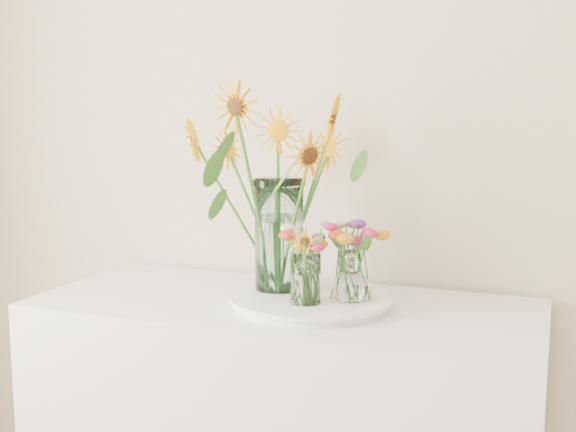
# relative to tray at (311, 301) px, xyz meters

# --- Properties ---
(tray) EXTENTS (0.42, 0.42, 0.02)m
(tray) POSITION_rel_tray_xyz_m (0.00, 0.00, 0.00)
(tray) COLOR white
(tray) RESTS_ON counter
(mason_jar) EXTENTS (0.15, 0.15, 0.32)m
(mason_jar) POSITION_rel_tray_xyz_m (-0.11, 0.04, 0.17)
(mason_jar) COLOR #A3D1C2
(mason_jar) RESTS_ON tray
(sunflower_bouquet) EXTENTS (0.79, 0.79, 0.60)m
(sunflower_bouquet) POSITION_rel_tray_xyz_m (-0.11, 0.04, 0.31)
(sunflower_bouquet) COLOR #FEA705
(sunflower_bouquet) RESTS_ON tray
(small_vase_a) EXTENTS (0.10, 0.10, 0.14)m
(small_vase_a) POSITION_rel_tray_xyz_m (0.01, -0.08, 0.08)
(small_vase_a) COLOR white
(small_vase_a) RESTS_ON tray
(wildflower_posy_a) EXTENTS (0.19, 0.19, 0.23)m
(wildflower_posy_a) POSITION_rel_tray_xyz_m (0.01, -0.08, 0.13)
(wildflower_posy_a) COLOR #C77E11
(wildflower_posy_a) RESTS_ON tray
(small_vase_b) EXTENTS (0.11, 0.11, 0.14)m
(small_vase_b) POSITION_rel_tray_xyz_m (0.12, -0.01, 0.08)
(small_vase_b) COLOR white
(small_vase_b) RESTS_ON tray
(wildflower_posy_b) EXTENTS (0.22, 0.22, 0.23)m
(wildflower_posy_b) POSITION_rel_tray_xyz_m (0.12, -0.01, 0.13)
(wildflower_posy_b) COLOR #C77E11
(wildflower_posy_b) RESTS_ON tray
(small_vase_c) EXTENTS (0.08, 0.08, 0.11)m
(small_vase_c) POSITION_rel_tray_xyz_m (0.08, 0.11, 0.07)
(small_vase_c) COLOR white
(small_vase_c) RESTS_ON tray
(wildflower_posy_c) EXTENTS (0.19, 0.19, 0.20)m
(wildflower_posy_c) POSITION_rel_tray_xyz_m (0.08, 0.11, 0.11)
(wildflower_posy_c) COLOR #C77E11
(wildflower_posy_c) RESTS_ON tray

